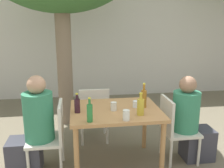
# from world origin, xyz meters

# --- Properties ---
(ground_plane) EXTENTS (30.00, 30.00, 0.00)m
(ground_plane) POSITION_xyz_m (0.00, 0.00, 0.00)
(ground_plane) COLOR #706651
(cafe_building_wall) EXTENTS (10.00, 0.08, 2.80)m
(cafe_building_wall) POSITION_xyz_m (0.00, 3.24, 1.40)
(cafe_building_wall) COLOR beige
(cafe_building_wall) RESTS_ON ground_plane
(dining_table_front) EXTENTS (1.12, 0.90, 0.77)m
(dining_table_front) POSITION_xyz_m (0.00, 0.00, 0.67)
(dining_table_front) COLOR #B27F4C
(dining_table_front) RESTS_ON ground_plane
(patio_chair_0) EXTENTS (0.44, 0.44, 0.88)m
(patio_chair_0) POSITION_xyz_m (-0.79, 0.00, 0.49)
(patio_chair_0) COLOR beige
(patio_chair_0) RESTS_ON ground_plane
(patio_chair_1) EXTENTS (0.44, 0.44, 0.88)m
(patio_chair_1) POSITION_xyz_m (0.79, 0.00, 0.49)
(patio_chair_1) COLOR beige
(patio_chair_1) RESTS_ON ground_plane
(patio_chair_2) EXTENTS (0.44, 0.44, 0.88)m
(patio_chair_2) POSITION_xyz_m (-0.22, 0.68, 0.49)
(patio_chair_2) COLOR beige
(patio_chair_2) RESTS_ON ground_plane
(person_seated_0) EXTENTS (0.58, 0.36, 1.23)m
(person_seated_0) POSITION_xyz_m (-1.02, -0.00, 0.56)
(person_seated_0) COLOR #383842
(person_seated_0) RESTS_ON ground_plane
(person_seated_1) EXTENTS (0.58, 0.35, 1.17)m
(person_seated_1) POSITION_xyz_m (1.02, -0.00, 0.52)
(person_seated_1) COLOR #383842
(person_seated_1) RESTS_ON ground_plane
(wine_bottle_0) EXTENTS (0.07, 0.07, 0.24)m
(wine_bottle_0) POSITION_xyz_m (-0.47, -0.06, 0.87)
(wine_bottle_0) COLOR #331923
(wine_bottle_0) RESTS_ON dining_table_front
(oil_cruet_1) EXTENTS (0.08, 0.08, 0.27)m
(oil_cruet_1) POSITION_xyz_m (0.26, -0.24, 0.88)
(oil_cruet_1) COLOR gold
(oil_cruet_1) RESTS_ON dining_table_front
(green_bottle_2) EXTENTS (0.06, 0.06, 0.28)m
(green_bottle_2) POSITION_xyz_m (-0.34, -0.36, 0.88)
(green_bottle_2) COLOR #287A38
(green_bottle_2) RESTS_ON dining_table_front
(amber_bottle_3) EXTENTS (0.07, 0.07, 0.32)m
(amber_bottle_3) POSITION_xyz_m (0.37, 0.02, 0.90)
(amber_bottle_3) COLOR #9E661E
(amber_bottle_3) RESTS_ON dining_table_front
(drinking_glass_0) EXTENTS (0.08, 0.08, 0.11)m
(drinking_glass_0) POSITION_xyz_m (-0.03, -0.05, 0.83)
(drinking_glass_0) COLOR silver
(drinking_glass_0) RESTS_ON dining_table_front
(drinking_glass_1) EXTENTS (0.08, 0.08, 0.12)m
(drinking_glass_1) POSITION_xyz_m (0.06, -0.38, 0.83)
(drinking_glass_1) COLOR silver
(drinking_glass_1) RESTS_ON dining_table_front
(drinking_glass_2) EXTENTS (0.08, 0.08, 0.08)m
(drinking_glass_2) POSITION_xyz_m (0.27, 0.03, 0.81)
(drinking_glass_2) COLOR white
(drinking_glass_2) RESTS_ON dining_table_front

